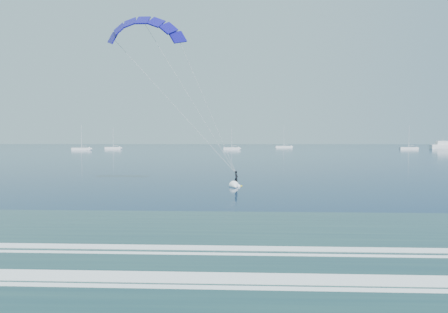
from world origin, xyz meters
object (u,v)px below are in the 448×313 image
Objects in this scene: sailboat_0 at (82,149)px; motor_yacht at (444,146)px; sailboat_3 at (284,147)px; sailboat_2 at (232,148)px; kitesurfer_rig at (191,100)px; sailboat_4 at (409,148)px; sailboat_1 at (113,148)px.

motor_yacht is at bearing 12.63° from sailboat_0.
sailboat_2 is at bearing -122.58° from sailboat_3.
kitesurfer_rig reaches higher than sailboat_4.
sailboat_0 is 164.27m from sailboat_4.
kitesurfer_rig reaches higher than sailboat_3.
sailboat_4 is (153.22, 2.54, 0.00)m from sailboat_1.
sailboat_1 reaches higher than sailboat_2.
sailboat_1 is (9.84, 17.37, -0.00)m from sailboat_0.
kitesurfer_rig is 191.63m from sailboat_4.
kitesurfer_rig is at bearing -118.40° from sailboat_4.
sailboat_3 is (31.40, 208.52, -8.43)m from kitesurfer_rig.
kitesurfer_rig is 1.59× the size of sailboat_2.
sailboat_2 reaches higher than motor_yacht.
kitesurfer_rig is 1.56× the size of sailboat_1.
sailboat_3 reaches higher than motor_yacht.
motor_yacht is at bearing 38.34° from sailboat_4.
sailboat_3 reaches higher than sailboat_0.
motor_yacht is 1.14× the size of sailboat_3.
sailboat_3 is (103.40, 60.02, 0.01)m from sailboat_0.
sailboat_2 is at bearing -5.68° from sailboat_1.
sailboat_3 is 1.12× the size of sailboat_4.
sailboat_0 is at bearing -149.87° from sailboat_3.
sailboat_2 is (62.35, -6.20, -0.00)m from sailboat_1.
sailboat_3 is (93.57, 42.64, 0.01)m from sailboat_1.
sailboat_2 is 0.82× the size of sailboat_3.
sailboat_1 is at bearing 174.32° from sailboat_2.
sailboat_0 reaches higher than sailboat_1.
sailboat_1 is at bearing 60.48° from sailboat_0.
sailboat_3 is at bearing 81.44° from kitesurfer_rig.
motor_yacht is at bearing 14.88° from sailboat_2.
sailboat_0 is 19.96m from sailboat_1.
sailboat_1 is 102.83m from sailboat_3.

